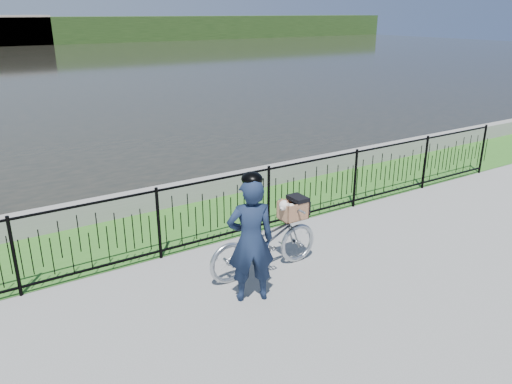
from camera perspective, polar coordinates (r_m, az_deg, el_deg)
ground at (r=7.07m, az=1.96°, el=-10.54°), size 120.00×120.00×0.00m
grass_strip at (r=9.09m, az=-7.38°, el=-3.43°), size 60.00×2.00×0.01m
quay_wall at (r=9.87m, az=-9.95°, el=-0.42°), size 60.00×0.30×0.40m
fence at (r=8.04m, az=-4.47°, el=-2.09°), size 14.00×0.06×1.15m
far_building_right at (r=64.23m, az=-25.26°, el=16.37°), size 6.00×3.00×3.20m
bicycle_rig at (r=7.20m, az=1.04°, el=-5.60°), size 1.79×0.62×1.07m
cyclist at (r=6.36m, az=-0.62°, el=-5.38°), size 0.71×0.59×1.74m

